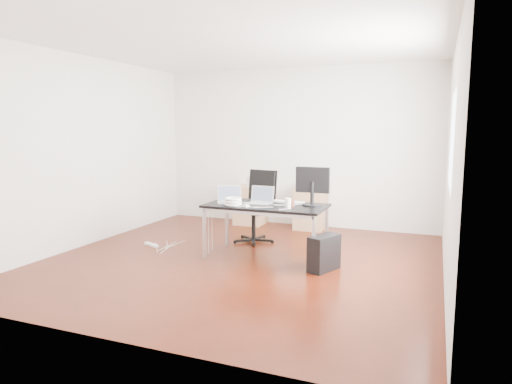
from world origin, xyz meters
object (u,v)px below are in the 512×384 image
at_px(office_chair, 257,203).
at_px(filing_cabinet_right, 311,209).
at_px(desk, 266,209).
at_px(pc_tower, 324,253).
at_px(filing_cabinet_left, 251,205).

xyz_separation_m(office_chair, filing_cabinet_right, (0.55, 1.15, -0.26)).
distance_m(desk, office_chair, 0.93).
bearing_deg(office_chair, pc_tower, -26.27).
relative_size(office_chair, filing_cabinet_left, 1.54).
relative_size(filing_cabinet_left, filing_cabinet_right, 1.00).
distance_m(filing_cabinet_left, pc_tower, 2.93).
xyz_separation_m(filing_cabinet_left, pc_tower, (1.89, -2.23, -0.13)).
bearing_deg(filing_cabinet_left, pc_tower, -49.60).
relative_size(office_chair, pc_tower, 2.40).
height_order(office_chair, filing_cabinet_left, office_chair).
height_order(office_chair, pc_tower, office_chair).
xyz_separation_m(desk, filing_cabinet_left, (-1.03, 1.96, -0.33)).
distance_m(desk, pc_tower, 1.01).
relative_size(office_chair, filing_cabinet_right, 1.54).
distance_m(filing_cabinet_right, pc_tower, 2.36).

